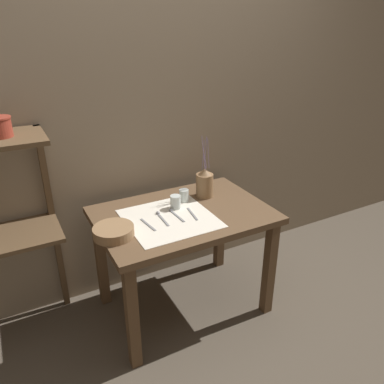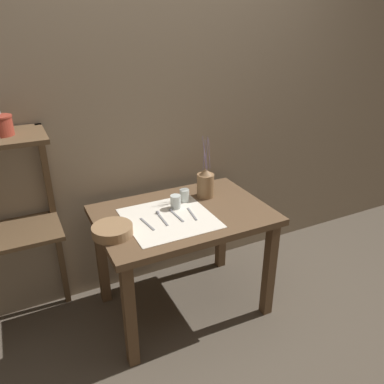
# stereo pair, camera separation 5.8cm
# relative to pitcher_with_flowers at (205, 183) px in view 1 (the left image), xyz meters

# --- Properties ---
(ground_plane) EXTENTS (12.00, 12.00, 0.00)m
(ground_plane) POSITION_rel_pitcher_with_flowers_xyz_m (-0.22, -0.14, -0.79)
(ground_plane) COLOR brown
(stone_wall_back) EXTENTS (7.00, 0.06, 2.40)m
(stone_wall_back) POSITION_rel_pitcher_with_flowers_xyz_m (-0.22, 0.33, 0.41)
(stone_wall_back) COLOR gray
(stone_wall_back) RESTS_ON ground_plane
(wooden_table) EXTENTS (1.02, 0.71, 0.70)m
(wooden_table) POSITION_rel_pitcher_with_flowers_xyz_m (-0.22, -0.14, -0.20)
(wooden_table) COLOR brown
(wooden_table) RESTS_ON ground_plane
(wooden_shelf_unit) EXTENTS (0.53, 0.36, 1.22)m
(wooden_shelf_unit) POSITION_rel_pitcher_with_flowers_xyz_m (-1.16, 0.14, 0.06)
(wooden_shelf_unit) COLOR brown
(wooden_shelf_unit) RESTS_ON ground_plane
(linen_cloth) EXTENTS (0.49, 0.48, 0.00)m
(linen_cloth) POSITION_rel_pitcher_with_flowers_xyz_m (-0.33, -0.17, -0.09)
(linen_cloth) COLOR silver
(linen_cloth) RESTS_ON wooden_table
(pitcher_with_flowers) EXTENTS (0.11, 0.11, 0.41)m
(pitcher_with_flowers) POSITION_rel_pitcher_with_flowers_xyz_m (0.00, 0.00, 0.00)
(pitcher_with_flowers) COLOR olive
(pitcher_with_flowers) RESTS_ON wooden_table
(wooden_bowl) EXTENTS (0.22, 0.22, 0.05)m
(wooden_bowl) POSITION_rel_pitcher_with_flowers_xyz_m (-0.67, -0.20, -0.06)
(wooden_bowl) COLOR #8E6B47
(wooden_bowl) RESTS_ON wooden_table
(glass_tumbler_near) EXTENTS (0.06, 0.06, 0.08)m
(glass_tumbler_near) POSITION_rel_pitcher_with_flowers_xyz_m (-0.24, -0.07, -0.05)
(glass_tumbler_near) COLOR silver
(glass_tumbler_near) RESTS_ON wooden_table
(glass_tumbler_far) EXTENTS (0.06, 0.06, 0.08)m
(glass_tumbler_far) POSITION_rel_pitcher_with_flowers_xyz_m (-0.15, -0.01, -0.05)
(glass_tumbler_far) COLOR silver
(glass_tumbler_far) RESTS_ON wooden_table
(fork_outer) EXTENTS (0.03, 0.16, 0.00)m
(fork_outer) POSITION_rel_pitcher_with_flowers_xyz_m (-0.47, -0.19, -0.08)
(fork_outer) COLOR gray
(fork_outer) RESTS_ON wooden_table
(spoon_inner) EXTENTS (0.02, 0.17, 0.02)m
(spoon_inner) POSITION_rel_pitcher_with_flowers_xyz_m (-0.37, -0.12, -0.08)
(spoon_inner) COLOR gray
(spoon_inner) RESTS_ON wooden_table
(spoon_outer) EXTENTS (0.03, 0.17, 0.02)m
(spoon_outer) POSITION_rel_pitcher_with_flowers_xyz_m (-0.28, -0.12, -0.08)
(spoon_outer) COLOR gray
(spoon_outer) RESTS_ON wooden_table
(knife_center) EXTENTS (0.03, 0.16, 0.00)m
(knife_center) POSITION_rel_pitcher_with_flowers_xyz_m (-0.19, -0.19, -0.08)
(knife_center) COLOR gray
(knife_center) RESTS_ON wooden_table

